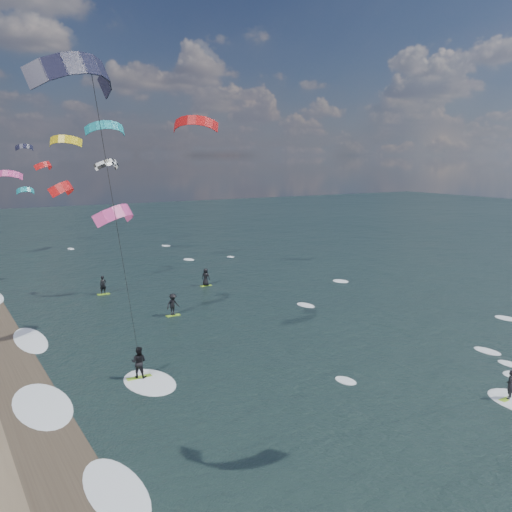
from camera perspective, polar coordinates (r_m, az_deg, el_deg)
ground at (r=23.91m, az=18.23°, el=-21.08°), size 260.00×260.00×0.00m
wet_sand_strip at (r=26.39m, az=-19.66°, el=-18.02°), size 3.00×240.00×0.00m
kitesurfer_near_b at (r=25.77m, az=-14.31°, el=7.15°), size 7.20×9.02×16.50m
far_kitesurfers at (r=48.49m, az=-8.44°, el=-3.56°), size 10.39×10.18×1.76m
bg_kite_field at (r=67.11m, az=-17.64°, el=9.19°), size 15.92×69.41×9.31m
shoreline_surf at (r=30.81m, az=-19.18°, el=-13.80°), size 2.40×79.40×0.11m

